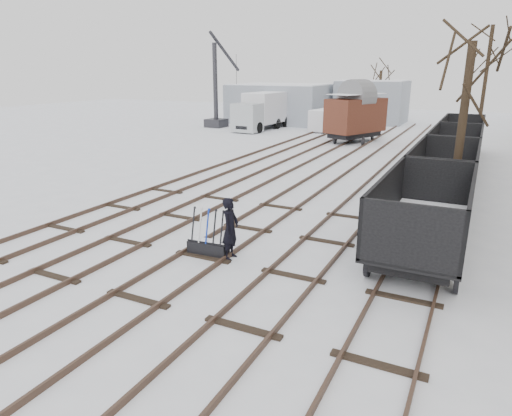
% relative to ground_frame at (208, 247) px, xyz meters
% --- Properties ---
extents(ground, '(120.00, 120.00, 0.00)m').
position_rel_ground_frame_xyz_m(ground, '(-0.04, -0.27, -0.28)').
color(ground, white).
rests_on(ground, ground).
extents(tracks, '(13.90, 52.00, 0.16)m').
position_rel_ground_frame_xyz_m(tracks, '(-0.04, 13.40, -0.21)').
color(tracks, black).
rests_on(tracks, ground).
extents(shed_left, '(10.00, 8.00, 4.10)m').
position_rel_ground_frame_xyz_m(shed_left, '(-13.04, 35.73, 1.76)').
color(shed_left, '#8F97A1').
rests_on(shed_left, ground).
extents(shed_right, '(7.00, 6.00, 4.50)m').
position_rel_ground_frame_xyz_m(shed_right, '(-4.04, 39.73, 1.96)').
color(shed_right, '#8F97A1').
rests_on(shed_right, ground).
extents(ground_frame, '(1.32, 0.49, 1.49)m').
position_rel_ground_frame_xyz_m(ground_frame, '(0.00, 0.00, 0.00)').
color(ground_frame, black).
rests_on(ground_frame, ground).
extents(worker, '(0.52, 0.74, 1.93)m').
position_rel_ground_frame_xyz_m(worker, '(0.75, 0.10, 0.68)').
color(worker, black).
rests_on(worker, ground).
extents(freight_wagon_a, '(2.50, 6.26, 2.56)m').
position_rel_ground_frame_xyz_m(freight_wagon_a, '(5.96, 2.73, 0.69)').
color(freight_wagon_a, black).
rests_on(freight_wagon_a, ground).
extents(freight_wagon_b, '(2.50, 6.26, 2.56)m').
position_rel_ground_frame_xyz_m(freight_wagon_b, '(5.96, 9.13, 0.69)').
color(freight_wagon_b, black).
rests_on(freight_wagon_b, ground).
extents(freight_wagon_c, '(2.50, 6.26, 2.56)m').
position_rel_ground_frame_xyz_m(freight_wagon_c, '(5.96, 15.53, 0.69)').
color(freight_wagon_c, black).
rests_on(freight_wagon_c, ground).
extents(freight_wagon_d, '(2.50, 6.26, 2.56)m').
position_rel_ground_frame_xyz_m(freight_wagon_d, '(5.96, 21.93, 0.69)').
color(freight_wagon_d, black).
rests_on(freight_wagon_d, ground).
extents(box_van_wagon, '(4.38, 5.58, 3.78)m').
position_rel_ground_frame_xyz_m(box_van_wagon, '(-1.96, 24.92, 1.92)').
color(box_van_wagon, black).
rests_on(box_van_wagon, ground).
extents(lorry, '(2.85, 7.78, 3.47)m').
position_rel_ground_frame_xyz_m(lorry, '(-12.10, 28.95, 1.50)').
color(lorry, black).
rests_on(lorry, ground).
extents(panel_van, '(2.63, 4.85, 2.03)m').
position_rel_ground_frame_xyz_m(panel_van, '(-6.00, 30.80, 0.77)').
color(panel_van, silver).
rests_on(panel_van, ground).
extents(crane, '(1.91, 5.33, 9.10)m').
position_rel_ground_frame_xyz_m(crane, '(-17.04, 28.82, 2.11)').
color(crane, '#29292E').
rests_on(crane, ground).
extents(tree_near, '(0.30, 0.30, 6.53)m').
position_rel_ground_frame_xyz_m(tree_near, '(6.50, 7.10, 2.98)').
color(tree_near, black).
rests_on(tree_near, ground).
extents(tree_far_left, '(0.30, 0.30, 5.48)m').
position_rel_ground_frame_xyz_m(tree_far_left, '(-3.39, 40.13, 2.46)').
color(tree_far_left, black).
rests_on(tree_far_left, ground).
extents(tree_far_right, '(0.30, 0.30, 8.95)m').
position_rel_ground_frame_xyz_m(tree_far_right, '(6.81, 31.48, 4.19)').
color(tree_far_right, black).
rests_on(tree_far_right, ground).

